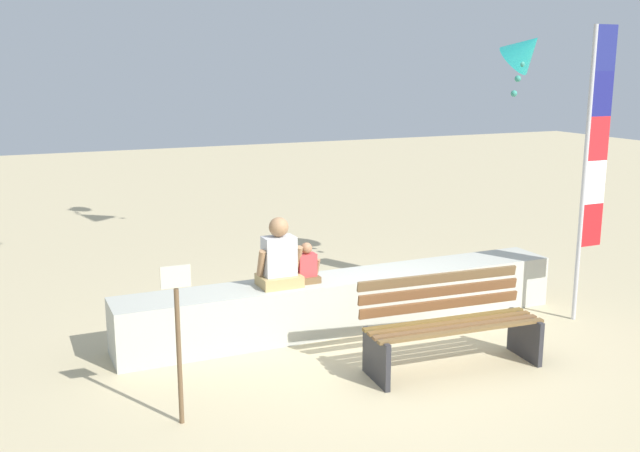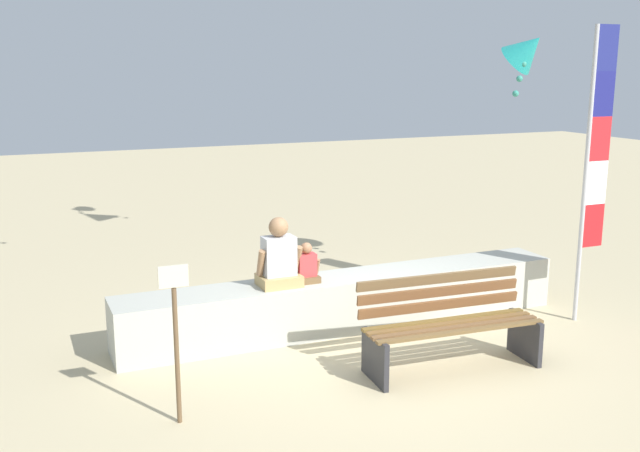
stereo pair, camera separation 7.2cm
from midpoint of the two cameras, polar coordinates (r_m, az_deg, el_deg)
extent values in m
plane|color=#C8B78B|center=(7.61, 4.74, -9.89)|extent=(40.00, 40.00, 0.00)
cube|color=#B9B9AB|center=(8.23, 1.89, -5.91)|extent=(5.18, 0.61, 0.59)
cube|color=brown|center=(7.02, 10.90, -8.08)|extent=(1.76, 0.19, 0.03)
cube|color=brown|center=(7.11, 10.44, -7.79)|extent=(1.76, 0.19, 0.03)
cube|color=brown|center=(7.20, 9.98, -7.51)|extent=(1.76, 0.19, 0.03)
cube|color=brown|center=(7.30, 9.54, -7.24)|extent=(1.76, 0.19, 0.03)
cube|color=brown|center=(7.34, 9.16, -6.10)|extent=(1.76, 0.17, 0.10)
cube|color=brown|center=(7.32, 9.11, -5.08)|extent=(1.76, 0.17, 0.10)
cube|color=brown|center=(7.30, 9.06, -4.06)|extent=(1.76, 0.17, 0.10)
cube|color=#2D2D33|center=(6.89, 4.13, -10.32)|extent=(0.09, 0.53, 0.45)
cube|color=#2D2D33|center=(7.66, 15.51, -8.35)|extent=(0.09, 0.53, 0.45)
cube|color=tan|center=(7.77, -3.47, -4.27)|extent=(0.44, 0.36, 0.12)
cube|color=silver|center=(7.70, -3.50, -2.36)|extent=(0.34, 0.22, 0.42)
cylinder|color=#9B724E|center=(7.63, -4.91, -2.91)|extent=(0.07, 0.17, 0.30)
cylinder|color=#9B724E|center=(7.77, -2.00, -2.59)|extent=(0.07, 0.17, 0.30)
sphere|color=#9B724E|center=(7.63, -3.53, -0.08)|extent=(0.21, 0.21, 0.21)
cube|color=brown|center=(7.89, -1.32, -4.18)|extent=(0.26, 0.21, 0.07)
cube|color=#CA3F41|center=(7.85, -1.33, -3.06)|extent=(0.20, 0.13, 0.25)
cylinder|color=#9F6E4C|center=(7.80, -2.13, -3.39)|extent=(0.04, 0.10, 0.18)
cylinder|color=#9F6E4C|center=(7.89, -0.46, -3.19)|extent=(0.04, 0.10, 0.18)
sphere|color=#9F6E4C|center=(7.80, -1.33, -1.75)|extent=(0.12, 0.12, 0.12)
cylinder|color=#B7B7BC|center=(8.64, 19.77, 3.56)|extent=(0.05, 0.05, 3.32)
cube|color=red|center=(8.85, 20.30, 0.08)|extent=(0.28, 0.02, 0.49)
cube|color=white|center=(8.77, 20.54, 3.23)|extent=(0.28, 0.02, 0.49)
cube|color=red|center=(8.71, 20.79, 6.42)|extent=(0.28, 0.02, 0.49)
cube|color=navy|center=(8.68, 21.04, 9.65)|extent=(0.28, 0.02, 0.49)
cube|color=navy|center=(8.68, 21.29, 12.89)|extent=(0.28, 0.02, 0.49)
cone|color=teal|center=(9.77, 15.59, 13.19)|extent=(0.73, 0.79, 0.64)
sphere|color=teal|center=(9.67, 15.31, 12.15)|extent=(0.08, 0.08, 0.08)
sphere|color=teal|center=(9.58, 15.03, 11.09)|extent=(0.08, 0.08, 0.08)
sphere|color=teal|center=(9.49, 14.74, 10.01)|extent=(0.08, 0.08, 0.08)
cylinder|color=brown|center=(6.10, -11.32, -10.04)|extent=(0.04, 0.04, 1.16)
cube|color=beige|center=(5.87, -11.60, -3.91)|extent=(0.24, 0.03, 0.18)
camera|label=1|loc=(0.04, -90.26, -0.06)|focal=40.83mm
camera|label=2|loc=(0.04, 89.74, 0.06)|focal=40.83mm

